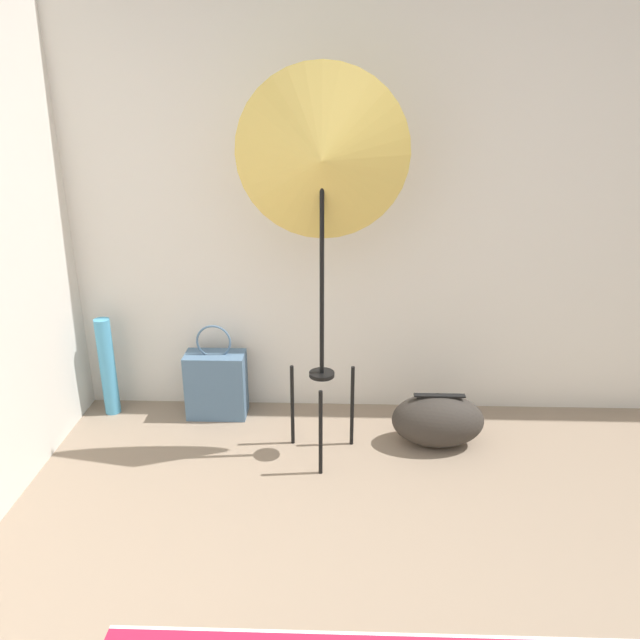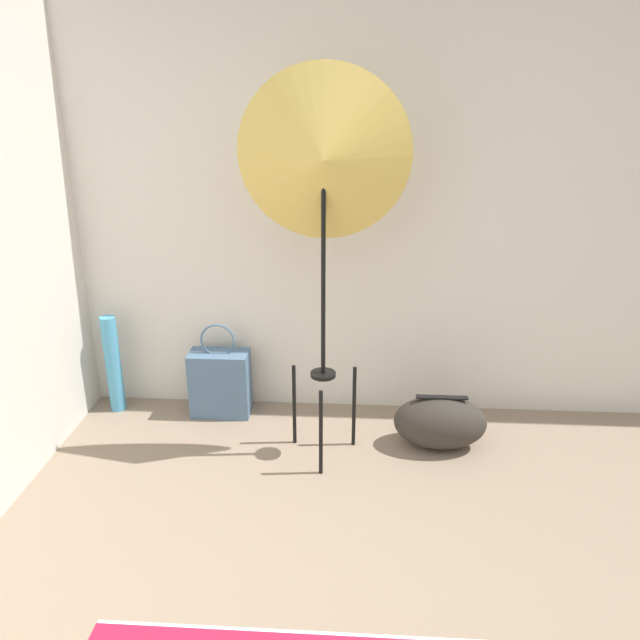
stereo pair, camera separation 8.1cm
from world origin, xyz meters
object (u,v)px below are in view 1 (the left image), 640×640
object	(u,v)px
tote_bag	(216,384)
paper_roll	(108,367)
photo_umbrella	(322,161)
duffel_bag	(438,420)

from	to	relation	value
tote_bag	paper_roll	size ratio (longest dim) A/B	0.96
paper_roll	photo_umbrella	bearing A→B (deg)	-17.62
photo_umbrella	paper_roll	bearing A→B (deg)	162.38
photo_umbrella	duffel_bag	bearing A→B (deg)	9.79
tote_bag	duffel_bag	size ratio (longest dim) A/B	1.15
photo_umbrella	paper_roll	xyz separation A→B (m)	(-1.25, 0.40, -1.21)
photo_umbrella	tote_bag	bearing A→B (deg)	148.07
duffel_bag	paper_roll	size ratio (longest dim) A/B	0.83
tote_bag	paper_roll	distance (m)	0.64
tote_bag	photo_umbrella	bearing A→B (deg)	-31.93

